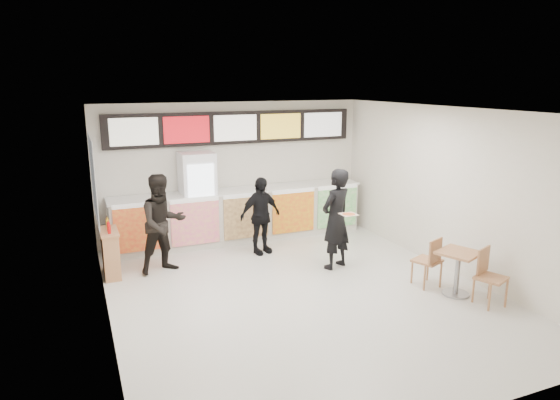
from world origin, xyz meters
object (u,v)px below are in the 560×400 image
customer_mid (260,216)px  customer_main (336,219)px  drinks_fridge (198,200)px  customer_left (163,224)px  service_counter (241,215)px  cafe_table (458,265)px  condiment_ledge (111,253)px

customer_mid → customer_main: bearing=-65.6°
drinks_fridge → customer_main: bearing=-48.3°
customer_main → customer_left: size_ratio=1.03×
drinks_fridge → customer_mid: 1.44m
customer_mid → drinks_fridge: bearing=123.0°
customer_main → drinks_fridge: bearing=-71.1°
service_counter → customer_main: customer_main is taller
customer_left → customer_mid: 2.01m
cafe_table → customer_mid: bearing=102.9°
customer_left → condiment_ledge: size_ratio=1.81×
drinks_fridge → service_counter: bearing=-1.0°
customer_left → cafe_table: size_ratio=1.17×
cafe_table → service_counter: bearing=97.1°
customer_mid → condiment_ledge: customer_mid is taller
service_counter → cafe_table: (2.35, -4.14, -0.06)m
customer_main → customer_left: 3.18m
customer_main → condiment_ledge: size_ratio=1.87×
service_counter → customer_left: size_ratio=3.04×
customer_mid → cafe_table: size_ratio=1.01×
customer_main → customer_mid: customer_main is taller
customer_main → customer_mid: (-1.01, 1.30, -0.16)m
customer_left → cafe_table: bearing=-48.5°
service_counter → customer_mid: customer_mid is taller
drinks_fridge → customer_mid: size_ratio=1.27×
drinks_fridge → customer_left: size_ratio=1.09×
cafe_table → condiment_ledge: 6.01m
customer_left → customer_mid: size_ratio=1.16×
drinks_fridge → cafe_table: drinks_fridge is taller
customer_mid → cafe_table: bearing=-67.9°
customer_mid → cafe_table: (2.25, -3.17, -0.27)m
cafe_table → drinks_fridge: bearing=105.9°
customer_left → cafe_table: (4.24, -2.90, -0.40)m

